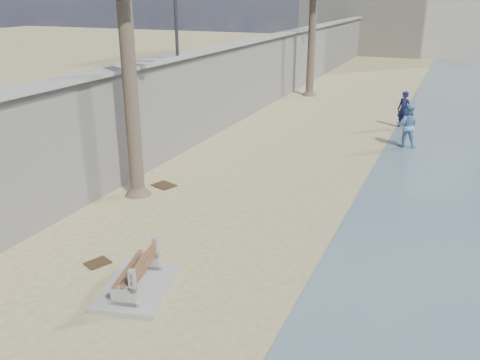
# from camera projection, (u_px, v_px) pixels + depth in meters

# --- Properties ---
(seawall) EXTENTS (0.45, 70.00, 3.50)m
(seawall) POSITION_uv_depth(u_px,v_px,m) (256.00, 76.00, 25.83)
(seawall) COLOR gray
(seawall) RESTS_ON ground_plane
(wall_cap) EXTENTS (0.80, 70.00, 0.12)m
(wall_cap) POSITION_uv_depth(u_px,v_px,m) (256.00, 39.00, 25.20)
(wall_cap) COLOR gray
(wall_cap) RESTS_ON seawall
(bench_far) EXTENTS (1.73, 2.17, 0.80)m
(bench_far) POSITION_uv_depth(u_px,v_px,m) (136.00, 275.00, 10.30)
(bench_far) COLOR gray
(bench_far) RESTS_ON ground_plane
(person_a) EXTENTS (0.82, 0.73, 1.90)m
(person_a) POSITION_uv_depth(u_px,v_px,m) (404.00, 107.00, 22.60)
(person_a) COLOR #131435
(person_a) RESTS_ON ground_plane
(person_b) EXTENTS (0.96, 0.76, 1.91)m
(person_b) POSITION_uv_depth(u_px,v_px,m) (407.00, 123.00, 19.75)
(person_b) COLOR #527CAA
(person_b) RESTS_ON ground_plane
(debris_c) EXTENTS (0.84, 0.75, 0.03)m
(debris_c) POSITION_uv_depth(u_px,v_px,m) (164.00, 185.00, 16.03)
(debris_c) COLOR #382616
(debris_c) RESTS_ON ground_plane
(debris_d) EXTENTS (0.58, 0.64, 0.03)m
(debris_d) POSITION_uv_depth(u_px,v_px,m) (98.00, 263.00, 11.43)
(debris_d) COLOR #382616
(debris_d) RESTS_ON ground_plane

